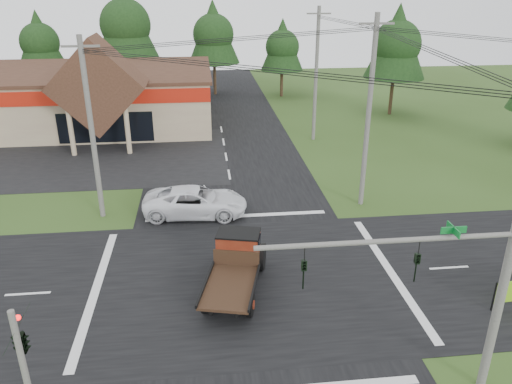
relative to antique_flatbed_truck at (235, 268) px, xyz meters
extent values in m
plane|color=#2D4518|center=(0.65, 0.75, -1.22)|extent=(120.00, 120.00, 0.00)
cube|color=black|center=(0.65, 0.75, -1.21)|extent=(12.00, 120.00, 0.02)
cube|color=black|center=(0.65, 0.75, -1.21)|extent=(120.00, 12.00, 0.02)
cube|color=black|center=(-13.35, 19.75, -1.20)|extent=(28.00, 14.00, 0.02)
cube|color=tan|center=(-15.35, 30.75, 1.28)|extent=(30.00, 15.00, 5.00)
cube|color=#3C2418|center=(-15.35, 30.75, 3.83)|extent=(30.40, 15.40, 0.30)
cube|color=maroon|center=(-15.35, 23.20, 2.88)|extent=(30.00, 0.12, 1.20)
cube|color=#3C2418|center=(-9.35, 22.25, 4.08)|extent=(7.78, 4.00, 7.78)
cylinder|color=tan|center=(-11.55, 20.55, 0.78)|extent=(0.40, 0.40, 4.00)
cylinder|color=tan|center=(-7.15, 20.55, 0.78)|extent=(0.40, 0.40, 4.00)
cube|color=black|center=(-9.35, 23.23, 0.28)|extent=(8.00, 0.08, 2.60)
cylinder|color=#595651|center=(8.15, -6.75, 2.28)|extent=(0.24, 0.24, 7.00)
cylinder|color=#595651|center=(4.15, -6.75, 4.78)|extent=(8.00, 0.16, 0.16)
imported|color=black|center=(5.15, -6.75, 3.78)|extent=(0.16, 0.20, 1.00)
imported|color=black|center=(1.65, -6.75, 3.78)|extent=(0.16, 0.20, 1.00)
cube|color=#0C6626|center=(6.15, -6.75, 5.03)|extent=(0.80, 0.04, 0.22)
cylinder|color=#595651|center=(-6.85, -6.75, 0.98)|extent=(0.20, 0.20, 4.40)
imported|color=black|center=(-6.85, -6.55, 2.48)|extent=(0.53, 2.48, 1.00)
sphere|color=#FF0C0C|center=(-6.85, -6.40, 2.68)|extent=(0.18, 0.18, 0.18)
cylinder|color=#595651|center=(8.15, -6.75, 4.28)|extent=(0.30, 0.30, 11.00)
cylinder|color=#595651|center=(-7.35, 8.75, 4.03)|extent=(0.30, 0.30, 10.50)
cube|color=#595651|center=(-7.35, 8.75, 8.68)|extent=(2.00, 0.12, 0.12)
cylinder|color=#595651|center=(8.65, 8.75, 4.53)|extent=(0.30, 0.30, 11.50)
cube|color=#595651|center=(8.65, 8.75, 9.68)|extent=(2.00, 0.12, 0.12)
cylinder|color=#595651|center=(8.65, 22.75, 4.38)|extent=(0.30, 0.30, 11.20)
cube|color=#595651|center=(8.65, 22.75, 9.38)|extent=(2.00, 0.12, 0.12)
cylinder|color=#332316|center=(-19.35, 42.75, 0.53)|extent=(0.36, 0.36, 3.50)
cone|color=black|center=(-19.35, 42.75, 5.58)|extent=(5.60, 5.60, 6.60)
sphere|color=black|center=(-19.35, 42.75, 5.28)|extent=(4.40, 4.40, 4.40)
cylinder|color=#332316|center=(-9.35, 41.75, 1.06)|extent=(0.36, 0.36, 4.55)
cone|color=black|center=(-9.35, 41.75, 7.62)|extent=(7.28, 7.28, 8.58)
sphere|color=black|center=(-9.35, 41.75, 7.23)|extent=(5.72, 5.72, 5.72)
cylinder|color=#332316|center=(0.65, 42.75, 0.71)|extent=(0.36, 0.36, 3.85)
cone|color=black|center=(0.65, 42.75, 6.26)|extent=(6.16, 6.16, 7.26)
sphere|color=black|center=(0.65, 42.75, 5.93)|extent=(4.84, 4.84, 4.84)
cylinder|color=#332316|center=(8.65, 40.75, 0.36)|extent=(0.36, 0.36, 3.15)
cone|color=black|center=(8.65, 40.75, 4.90)|extent=(5.04, 5.04, 5.94)
sphere|color=black|center=(8.65, 40.75, 4.63)|extent=(3.96, 3.96, 3.96)
cylinder|color=#332316|center=(18.65, 30.75, 0.71)|extent=(0.36, 0.36, 3.85)
cone|color=black|center=(18.65, 30.75, 6.26)|extent=(6.16, 6.16, 7.26)
sphere|color=black|center=(18.65, 30.75, 5.93)|extent=(4.84, 4.84, 4.84)
imported|color=white|center=(-1.76, 8.30, -0.36)|extent=(6.37, 3.35, 1.71)
camera|label=1|loc=(-1.18, -19.23, 11.90)|focal=35.00mm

